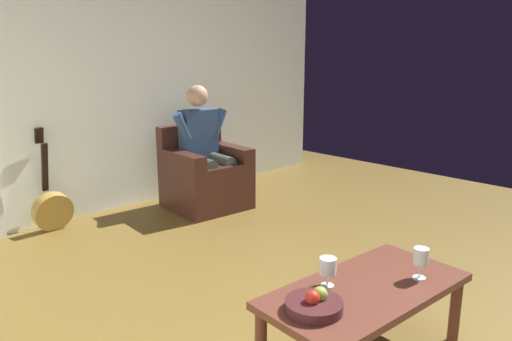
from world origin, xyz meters
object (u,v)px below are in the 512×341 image
(fruit_bowl, at_px, (314,304))
(person_seated, at_px, (205,144))
(wine_glass_far, at_px, (421,258))
(armchair, at_px, (205,177))
(guitar, at_px, (52,208))
(wine_glass_near, at_px, (328,268))
(coffee_table, at_px, (366,297))

(fruit_bowl, bearing_deg, person_seated, -119.19)
(wine_glass_far, xyz_separation_m, fruit_bowl, (0.66, -0.18, -0.08))
(armchair, height_order, guitar, guitar)
(wine_glass_far, distance_m, fruit_bowl, 0.68)
(armchair, bearing_deg, wine_glass_near, 69.50)
(armchair, height_order, wine_glass_near, armchair)
(armchair, distance_m, wine_glass_far, 2.86)
(wine_glass_near, relative_size, fruit_bowl, 0.57)
(coffee_table, xyz_separation_m, fruit_bowl, (0.37, -0.04, 0.09))
(person_seated, distance_m, wine_glass_near, 2.72)
(coffee_table, bearing_deg, wine_glass_far, 153.25)
(armchair, bearing_deg, guitar, -11.79)
(wine_glass_near, bearing_deg, armchair, -115.72)
(coffee_table, relative_size, fruit_bowl, 4.32)
(armchair, height_order, wine_glass_far, armchair)
(guitar, distance_m, fruit_bowl, 3.01)
(wine_glass_near, distance_m, wine_glass_far, 0.51)
(wine_glass_far, bearing_deg, armchair, -105.64)
(fruit_bowl, bearing_deg, wine_glass_far, 164.47)
(armchair, distance_m, person_seated, 0.36)
(wine_glass_near, height_order, fruit_bowl, wine_glass_near)
(wine_glass_near, relative_size, wine_glass_far, 0.91)
(wine_glass_far, bearing_deg, person_seated, -105.71)
(guitar, bearing_deg, wine_glass_near, 94.32)
(armchair, height_order, coffee_table, armchair)
(guitar, relative_size, wine_glass_far, 5.48)
(person_seated, xyz_separation_m, wine_glass_far, (0.77, 2.73, -0.14))
(guitar, bearing_deg, fruit_bowl, 89.59)
(armchair, relative_size, coffee_table, 0.71)
(wine_glass_near, bearing_deg, fruit_bowl, 23.93)
(wine_glass_near, bearing_deg, wine_glass_far, 145.22)
(person_seated, bearing_deg, guitar, -12.52)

